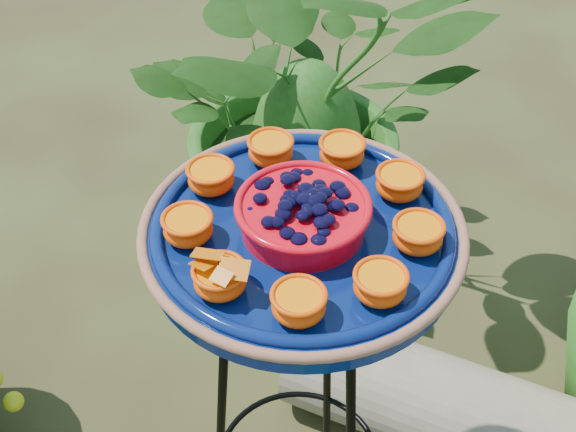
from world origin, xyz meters
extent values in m
torus|color=black|center=(0.03, -0.10, 0.80)|extent=(0.29, 0.29, 0.01)
cylinder|color=black|center=(0.00, 0.02, 0.40)|extent=(0.03, 0.08, 0.80)
cylinder|color=black|center=(-0.06, -0.20, 0.40)|extent=(0.07, 0.07, 0.80)
cylinder|color=#071853|center=(0.03, -0.10, 0.83)|extent=(0.50, 0.50, 0.04)
torus|color=#9D6547|center=(0.03, -0.10, 0.85)|extent=(0.43, 0.43, 0.01)
torus|color=#071853|center=(0.03, -0.10, 0.85)|extent=(0.40, 0.40, 0.02)
cylinder|color=red|center=(0.03, -0.10, 0.87)|extent=(0.20, 0.20, 0.04)
torus|color=red|center=(0.03, -0.10, 0.89)|extent=(0.18, 0.18, 0.01)
ellipsoid|color=black|center=(0.03, -0.10, 0.90)|extent=(0.14, 0.14, 0.03)
ellipsoid|color=#E95602|center=(0.16, -0.04, 0.87)|extent=(0.06, 0.06, 0.03)
cylinder|color=#FF9005|center=(0.16, -0.04, 0.88)|extent=(0.06, 0.06, 0.01)
ellipsoid|color=#E95602|center=(0.09, 0.03, 0.87)|extent=(0.06, 0.06, 0.03)
cylinder|color=#FF9005|center=(0.09, 0.03, 0.88)|extent=(0.06, 0.06, 0.01)
ellipsoid|color=#E95602|center=(-0.01, 0.04, 0.87)|extent=(0.06, 0.06, 0.03)
cylinder|color=#FF9005|center=(-0.01, 0.04, 0.88)|extent=(0.06, 0.06, 0.01)
ellipsoid|color=#E95602|center=(-0.09, -0.02, 0.87)|extent=(0.06, 0.06, 0.03)
cylinder|color=#FF9005|center=(-0.09, -0.02, 0.88)|extent=(0.06, 0.06, 0.01)
ellipsoid|color=#E95602|center=(-0.12, -0.12, 0.87)|extent=(0.06, 0.06, 0.03)
cylinder|color=#FF9005|center=(-0.12, -0.12, 0.88)|extent=(0.06, 0.06, 0.01)
ellipsoid|color=#E95602|center=(-0.07, -0.21, 0.87)|extent=(0.06, 0.06, 0.03)
cylinder|color=#FF9005|center=(-0.07, -0.21, 0.88)|extent=(0.06, 0.06, 0.01)
ellipsoid|color=#E95602|center=(0.02, -0.25, 0.87)|extent=(0.06, 0.06, 0.03)
cylinder|color=#FF9005|center=(0.02, -0.25, 0.88)|extent=(0.06, 0.06, 0.01)
ellipsoid|color=#E95602|center=(0.11, -0.23, 0.87)|extent=(0.06, 0.06, 0.03)
cylinder|color=#FF9005|center=(0.11, -0.23, 0.88)|extent=(0.06, 0.06, 0.01)
ellipsoid|color=#E95602|center=(0.17, -0.14, 0.87)|extent=(0.06, 0.06, 0.03)
cylinder|color=#FF9005|center=(0.17, -0.14, 0.88)|extent=(0.06, 0.06, 0.01)
cylinder|color=black|center=(0.02, -0.25, 0.89)|extent=(0.02, 0.02, 0.00)
cube|color=orange|center=(0.00, -0.25, 0.90)|extent=(0.04, 0.04, 0.01)
cube|color=orange|center=(0.04, -0.25, 0.90)|extent=(0.04, 0.04, 0.01)
cylinder|color=gray|center=(0.13, 0.27, 0.11)|extent=(0.69, 0.37, 0.22)
imported|color=#224813|center=(-0.47, 0.59, 0.45)|extent=(1.05, 1.06, 0.89)
camera|label=1|loc=(0.48, -0.71, 1.56)|focal=50.00mm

